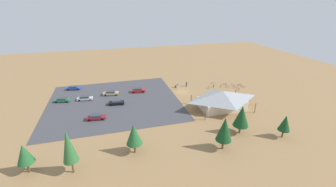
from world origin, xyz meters
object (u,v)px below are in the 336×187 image
Objects in this scene: bicycle_white_by_bin at (209,87)px; bicycle_blue_lone_west at (235,88)px; bicycle_silver_trailside at (239,89)px; bicycle_black_edge_north at (243,87)px; bike_pavilion at (222,99)px; bicycle_teal_yard_front at (213,86)px; car_tan_aisle_side at (111,93)px; bicycle_red_near_porch at (239,85)px; bicycle_silver_edge_south at (221,86)px; pine_west at (134,134)px; bicycle_purple_mid_cluster at (225,84)px; car_blue_second_row at (74,88)px; car_black_near_entry at (116,102)px; car_red_inner_stall at (138,90)px; visitor_near_lot at (186,84)px; bicycle_orange_lone_east at (233,85)px; pine_mideast at (224,129)px; pine_center at (68,146)px; car_silver_back_corner at (85,98)px; pine_far_east at (24,154)px; car_maroon_end_stall at (96,117)px; lot_sign at (178,86)px; pine_east at (242,116)px; trash_bin at (176,86)px; car_green_mid_lot at (62,100)px; pine_midwest at (285,123)px; bicycle_yellow_yard_center at (213,83)px.

bicycle_blue_lone_west is at bearing 161.27° from bicycle_white_by_bin.
bicycle_silver_trailside is 1.13× the size of bicycle_black_edge_north.
bike_pavilion is 16.50m from bicycle_teal_yard_front.
bike_pavilion is 3.00× the size of car_tan_aisle_side.
bicycle_silver_trailside is at bearing 152.17° from bicycle_white_by_bin.
bicycle_red_near_porch is 6.78m from bicycle_silver_edge_south.
pine_west reaches higher than bicycle_purple_mid_cluster.
bicycle_blue_lone_west is at bearing -78.80° from bicycle_silver_trailside.
bicycle_purple_mid_cluster reaches higher than bicycle_red_near_porch.
car_blue_second_row is 1.03× the size of car_black_near_entry.
car_red_inner_stall is 2.63× the size of visitor_near_lot.
bicycle_black_edge_north is (-2.48, 2.31, 0.01)m from bicycle_orange_lone_east.
pine_west is (17.28, -3.66, -0.40)m from pine_mideast.
pine_center reaches higher than car_silver_back_corner.
pine_far_east is 19.98m from car_maroon_end_stall.
lot_sign is 12.86m from bicycle_teal_yard_front.
bicycle_teal_yard_front is 34.81m from car_tan_aisle_side.
bicycle_black_edge_north is (-14.92, -12.53, -2.59)m from bike_pavilion.
pine_mideast reaches higher than car_silver_back_corner.
pine_center is at bearing 5.17° from pine_east.
bicycle_black_edge_north is at bearing -156.46° from pine_far_east.
trash_bin is 36.11m from car_green_mid_lot.
bicycle_white_by_bin is at bearing 11.10° from bicycle_teal_yard_front.
bicycle_silver_edge_south is 50.64m from car_blue_second_row.
bicycle_blue_lone_west is 0.94× the size of bicycle_orange_lone_east.
pine_west reaches higher than car_silver_back_corner.
visitor_near_lot is at bearing -134.30° from pine_center.
pine_midwest is at bearing 111.89° from lot_sign.
bicycle_black_edge_north is at bearing 176.02° from car_silver_back_corner.
pine_center is 32.15m from car_silver_back_corner.
pine_center is at bearing 22.76° from bike_pavilion.
bike_pavilion is at bearing -157.24° from pine_center.
lot_sign is 0.39× the size of pine_far_east.
pine_west is 40.94m from bicycle_white_by_bin.
bicycle_purple_mid_cluster is 2.79m from bicycle_orange_lone_east.
pine_east is at bearing 55.57° from bicycle_black_edge_north.
bicycle_teal_yard_front is 0.97× the size of bicycle_red_near_porch.
trash_bin is 0.13× the size of pine_mideast.
car_silver_back_corner is at bearing 13.84° from car_tan_aisle_side.
pine_west is at bearing 33.68° from bicycle_blue_lone_west.
lot_sign is at bearing 5.87° from bicycle_yellow_yard_center.
car_red_inner_stall is at bearing 158.31° from car_blue_second_row.
visitor_near_lot is at bearing -14.50° from bicycle_orange_lone_east.
bicycle_teal_yard_front reaches higher than bicycle_yellow_yard_center.
bicycle_yellow_yard_center is (-0.55, -34.75, -3.17)m from pine_midwest.
car_green_mid_lot is at bearing -0.04° from bicycle_purple_mid_cluster.
bicycle_teal_yard_front reaches higher than bicycle_white_by_bin.
pine_far_east reaches higher than car_maroon_end_stall.
bicycle_silver_trailside is (-56.95, -23.92, -3.50)m from pine_far_east.
car_blue_second_row is 1.01× the size of car_silver_back_corner.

